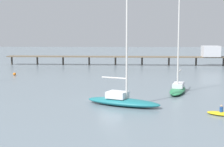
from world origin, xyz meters
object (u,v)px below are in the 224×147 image
sailboat_green (178,87)px  mooring_buoy_inner (15,74)px  pier (161,54)px  dinghy_yellow (221,113)px  sailboat_teal (122,99)px

sailboat_green → mooring_buoy_inner: (-31.50, 20.20, -0.45)m
pier → dinghy_yellow: 60.00m
sailboat_teal → sailboat_green: sailboat_teal is taller
pier → mooring_buoy_inner: 42.41m
sailboat_teal → dinghy_yellow: (10.72, -4.76, -0.56)m
dinghy_yellow → mooring_buoy_inner: dinghy_yellow is taller
pier → sailboat_green: (-2.66, -45.17, -2.42)m
pier → sailboat_teal: sailboat_teal is taller
sailboat_teal → mooring_buoy_inner: (-23.04, 30.19, -0.44)m
sailboat_teal → dinghy_yellow: 11.75m
sailboat_green → dinghy_yellow: bearing=-81.3°
sailboat_green → dinghy_yellow: 14.93m
pier → sailboat_teal: (-11.12, -55.16, -2.43)m
pier → dinghy_yellow: size_ratio=18.75×
sailboat_teal → dinghy_yellow: sailboat_teal is taller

